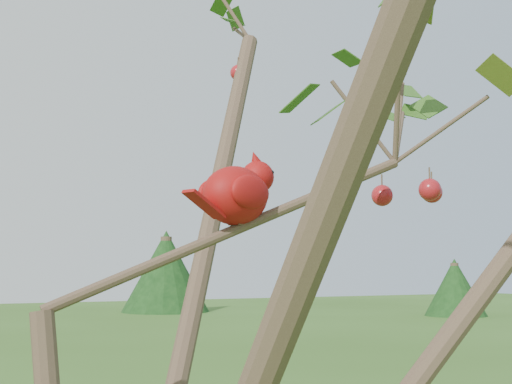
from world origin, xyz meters
TOP-DOWN VIEW (x-y plane):
  - crabapple_tree at (0.03, -0.02)m, footprint 2.35×2.05m
  - cardinal at (0.25, 0.08)m, footprint 0.19×0.13m

SIDE VIEW (x-z plane):
  - crabapple_tree at x=0.03m, z-range 0.65..3.60m
  - cardinal at x=0.25m, z-range 2.06..2.20m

